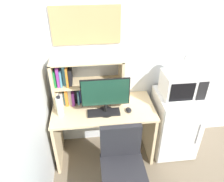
# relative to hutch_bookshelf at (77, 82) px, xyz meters

# --- Properties ---
(wall_back) EXTENTS (6.40, 0.04, 2.60)m
(wall_back) POSITION_rel_hutch_bookshelf_xyz_m (1.64, 0.15, 0.26)
(wall_back) COLOR silver
(wall_back) RESTS_ON ground_plane
(desk) EXTENTS (1.22, 0.62, 0.77)m
(desk) POSITION_rel_hutch_bookshelf_xyz_m (0.30, -0.18, -0.51)
(desk) COLOR beige
(desk) RESTS_ON ground_plane
(hutch_bookshelf) EXTENTS (0.82, 0.29, 0.57)m
(hutch_bookshelf) POSITION_rel_hutch_bookshelf_xyz_m (0.00, 0.00, 0.00)
(hutch_bookshelf) COLOR beige
(hutch_bookshelf) RESTS_ON desk
(monitor) EXTENTS (0.54, 0.20, 0.44)m
(monitor) POSITION_rel_hutch_bookshelf_xyz_m (0.32, -0.27, -0.02)
(monitor) COLOR black
(monitor) RESTS_ON desk
(keyboard) EXTENTS (0.37, 0.14, 0.02)m
(keyboard) POSITION_rel_hutch_bookshelf_xyz_m (0.29, -0.28, -0.26)
(keyboard) COLOR black
(keyboard) RESTS_ON desk
(computer_mouse) EXTENTS (0.07, 0.10, 0.04)m
(computer_mouse) POSITION_rel_hutch_bookshelf_xyz_m (0.58, -0.28, -0.25)
(computer_mouse) COLOR black
(computer_mouse) RESTS_ON desk
(water_bottle) EXTENTS (0.08, 0.08, 0.26)m
(water_bottle) POSITION_rel_hutch_bookshelf_xyz_m (-0.20, -0.25, -0.15)
(water_bottle) COLOR silver
(water_bottle) RESTS_ON desk
(mini_fridge) EXTENTS (0.54, 0.54, 0.89)m
(mini_fridge) POSITION_rel_hutch_bookshelf_xyz_m (1.23, -0.19, -0.60)
(mini_fridge) COLOR white
(mini_fridge) RESTS_ON ground_plane
(microwave) EXTENTS (0.46, 0.33, 0.30)m
(microwave) POSITION_rel_hutch_bookshelf_xyz_m (1.23, -0.19, -0.01)
(microwave) COLOR silver
(microwave) RESTS_ON mini_fridge
(desk_fan) EXTENTS (0.19, 0.11, 0.28)m
(desk_fan) POSITION_rel_hutch_bookshelf_xyz_m (1.28, -0.19, 0.30)
(desk_fan) COLOR silver
(desk_fan) RESTS_ON microwave
(desk_chair) EXTENTS (0.52, 0.52, 0.88)m
(desk_chair) POSITION_rel_hutch_bookshelf_xyz_m (0.44, -0.79, -0.66)
(desk_chair) COLOR black
(desk_chair) RESTS_ON ground_plane
(wall_corkboard) EXTENTS (0.76, 0.02, 0.42)m
(wall_corkboard) POSITION_rel_hutch_bookshelf_xyz_m (0.15, 0.12, 0.63)
(wall_corkboard) COLOR tan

